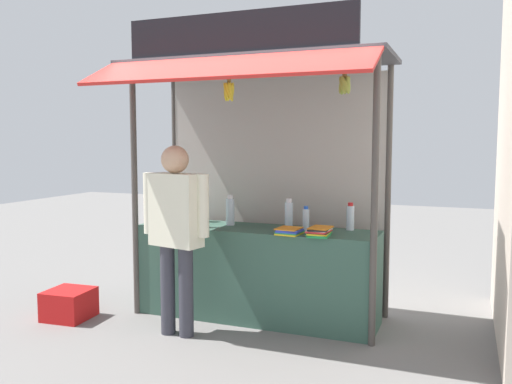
% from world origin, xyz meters
% --- Properties ---
extents(ground_plane, '(20.00, 20.00, 0.00)m').
position_xyz_m(ground_plane, '(0.00, 0.00, 0.00)').
color(ground_plane, slate).
extents(stall_counter, '(2.35, 0.60, 0.89)m').
position_xyz_m(stall_counter, '(0.00, 0.00, 0.45)').
color(stall_counter, '#385B4C').
rests_on(stall_counter, ground).
extents(stall_structure, '(2.55, 1.53, 2.84)m').
position_xyz_m(stall_structure, '(0.00, 0.16, 1.71)').
color(stall_structure, '#4C4742').
rests_on(stall_structure, ground).
extents(water_bottle_back_right, '(0.08, 0.08, 0.29)m').
position_xyz_m(water_bottle_back_right, '(0.30, 0.10, 1.03)').
color(water_bottle_back_right, silver).
rests_on(water_bottle_back_right, stall_counter).
extents(water_bottle_far_left, '(0.08, 0.08, 0.30)m').
position_xyz_m(water_bottle_far_left, '(-0.68, 0.17, 1.03)').
color(water_bottle_far_left, silver).
rests_on(water_bottle_far_left, stall_counter).
extents(water_bottle_far_right, '(0.08, 0.08, 0.30)m').
position_xyz_m(water_bottle_far_right, '(-0.30, 0.07, 1.04)').
color(water_bottle_far_right, silver).
rests_on(water_bottle_far_right, stall_counter).
extents(water_bottle_center, '(0.06, 0.06, 0.23)m').
position_xyz_m(water_bottle_center, '(0.48, 0.07, 1.00)').
color(water_bottle_center, silver).
rests_on(water_bottle_center, stall_counter).
extents(water_bottle_front_right, '(0.07, 0.07, 0.26)m').
position_xyz_m(water_bottle_front_right, '(0.87, 0.21, 1.02)').
color(water_bottle_front_right, silver).
rests_on(water_bottle_front_right, stall_counter).
extents(magazine_stack_rear_center, '(0.22, 0.25, 0.06)m').
position_xyz_m(magazine_stack_rear_center, '(0.41, -0.21, 0.92)').
color(magazine_stack_rear_center, yellow).
rests_on(magazine_stack_rear_center, stall_counter).
extents(magazine_stack_mid_right, '(0.21, 0.27, 0.08)m').
position_xyz_m(magazine_stack_mid_right, '(0.69, -0.22, 0.94)').
color(magazine_stack_mid_right, green).
rests_on(magazine_stack_mid_right, stall_counter).
extents(banana_bunch_inner_left, '(0.11, 0.11, 0.25)m').
position_xyz_m(banana_bunch_inner_left, '(0.93, -0.40, 2.19)').
color(banana_bunch_inner_left, '#332D23').
extents(banana_bunch_inner_right, '(0.12, 0.12, 0.27)m').
position_xyz_m(banana_bunch_inner_right, '(-0.10, -0.40, 2.17)').
color(banana_bunch_inner_right, '#332D23').
extents(vendor_person, '(0.64, 0.30, 1.69)m').
position_xyz_m(vendor_person, '(-0.49, -0.69, 1.02)').
color(vendor_person, '#383842').
rests_on(vendor_person, ground).
extents(plastic_crate, '(0.44, 0.44, 0.29)m').
position_xyz_m(plastic_crate, '(-1.70, -0.69, 0.14)').
color(plastic_crate, red).
rests_on(plastic_crate, ground).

